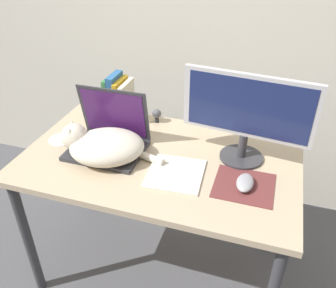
{
  "coord_description": "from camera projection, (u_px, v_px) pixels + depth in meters",
  "views": [
    {
      "loc": [
        0.42,
        -0.83,
        1.59
      ],
      "look_at": [
        0.05,
        0.32,
        0.81
      ],
      "focal_mm": 38.0,
      "sensor_mm": 36.0,
      "label": 1
    }
  ],
  "objects": [
    {
      "name": "external_monitor",
      "position": [
        247.0,
        113.0,
        1.41
      ],
      "size": [
        0.53,
        0.18,
        0.38
      ],
      "color": "#333338",
      "rests_on": "desk"
    },
    {
      "name": "mousepad",
      "position": [
        244.0,
        185.0,
        1.37
      ],
      "size": [
        0.23,
        0.21,
        0.0
      ],
      "color": "brown",
      "rests_on": "desk"
    },
    {
      "name": "desk",
      "position": [
        160.0,
        172.0,
        1.58
      ],
      "size": [
        1.18,
        0.71,
        0.71
      ],
      "color": "tan",
      "rests_on": "ground_plane"
    },
    {
      "name": "cat",
      "position": [
        103.0,
        145.0,
        1.5
      ],
      "size": [
        0.45,
        0.35,
        0.15
      ],
      "color": "beige",
      "rests_on": "desk"
    },
    {
      "name": "webcam",
      "position": [
        157.0,
        114.0,
        1.77
      ],
      "size": [
        0.05,
        0.05,
        0.07
      ],
      "color": "#232328",
      "rests_on": "desk"
    },
    {
      "name": "book_row",
      "position": [
        118.0,
        99.0,
        1.77
      ],
      "size": [
        0.12,
        0.16,
        0.24
      ],
      "color": "#387A42",
      "rests_on": "desk"
    },
    {
      "name": "computer_mouse",
      "position": [
        245.0,
        183.0,
        1.36
      ],
      "size": [
        0.07,
        0.11,
        0.03
      ],
      "color": "#99999E",
      "rests_on": "mousepad"
    },
    {
      "name": "laptop",
      "position": [
        109.0,
        139.0,
        1.57
      ],
      "size": [
        0.32,
        0.25,
        0.27
      ],
      "color": "#2D2D33",
      "rests_on": "desk"
    },
    {
      "name": "notepad",
      "position": [
        175.0,
        173.0,
        1.43
      ],
      "size": [
        0.24,
        0.24,
        0.01
      ],
      "color": "silver",
      "rests_on": "desk"
    },
    {
      "name": "cd_disc",
      "position": [
        62.0,
        139.0,
        1.66
      ],
      "size": [
        0.12,
        0.12,
        0.0
      ],
      "color": "silver",
      "rests_on": "desk"
    }
  ]
}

